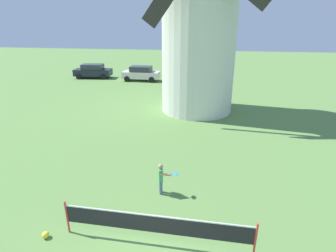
{
  "coord_description": "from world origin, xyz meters",
  "views": [
    {
      "loc": [
        1.46,
        -4.05,
        5.88
      ],
      "look_at": [
        0.13,
        3.68,
        2.84
      ],
      "focal_mm": 28.42,
      "sensor_mm": 36.0,
      "label": 1
    }
  ],
  "objects": [
    {
      "name": "player_far",
      "position": [
        -0.18,
        4.09,
        0.69
      ],
      "size": [
        0.79,
        0.39,
        1.21
      ],
      "color": "slate",
      "rests_on": "ground_plane"
    },
    {
      "name": "tennis_net",
      "position": [
        0.13,
        1.68,
        0.69
      ],
      "size": [
        5.41,
        0.06,
        1.1
      ],
      "color": "red",
      "rests_on": "ground_plane"
    },
    {
      "name": "parked_car_cream",
      "position": [
        -6.33,
        24.05,
        0.81
      ],
      "size": [
        3.98,
        1.89,
        1.56
      ],
      "color": "silver",
      "rests_on": "ground_plane"
    },
    {
      "name": "stray_ball",
      "position": [
        -3.1,
        1.35,
        0.1
      ],
      "size": [
        0.2,
        0.2,
        0.2
      ],
      "primitive_type": "sphere",
      "color": "yellow",
      "rests_on": "ground_plane"
    },
    {
      "name": "parked_car_silver",
      "position": [
        -0.68,
        24.51,
        0.81
      ],
      "size": [
        4.09,
        1.97,
        1.56
      ],
      "color": "silver",
      "rests_on": "ground_plane"
    },
    {
      "name": "parked_car_black",
      "position": [
        -12.17,
        24.65,
        0.81
      ],
      "size": [
        4.29,
        2.25,
        1.56
      ],
      "color": "#1E232D",
      "rests_on": "ground_plane"
    },
    {
      "name": "windmill",
      "position": [
        0.36,
        14.49,
        6.72
      ],
      "size": [
        7.88,
        5.65,
        13.48
      ],
      "color": "silver",
      "rests_on": "ground_plane"
    }
  ]
}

